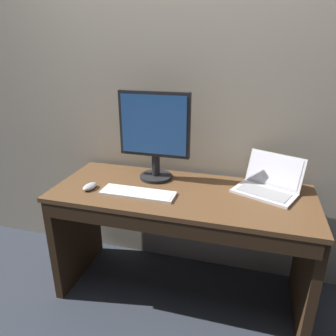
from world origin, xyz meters
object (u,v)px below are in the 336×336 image
external_monitor (155,133)px  wired_keyboard (138,193)px  computer_mouse (90,186)px  laptop_silver (268,184)px

external_monitor → wired_keyboard: size_ratio=1.28×
wired_keyboard → computer_mouse: bearing=-177.9°
wired_keyboard → computer_mouse: size_ratio=3.93×
laptop_silver → external_monitor: bearing=179.9°
computer_mouse → laptop_silver: bearing=23.4°
laptop_silver → computer_mouse: 1.06m
laptop_silver → external_monitor: 0.74m
wired_keyboard → computer_mouse: computer_mouse is taller
external_monitor → wired_keyboard: (-0.03, -0.24, -0.30)m
external_monitor → computer_mouse: 0.51m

